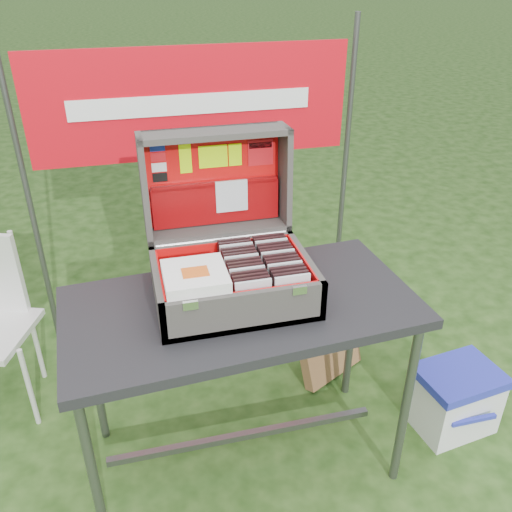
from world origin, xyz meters
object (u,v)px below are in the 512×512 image
object	(u,v)px
table	(242,386)
cardboard_box	(328,340)
cooler	(455,399)
suitcase	(229,226)

from	to	relation	value
table	cardboard_box	xyz separation A→B (m)	(0.55, 0.44, -0.21)
table	cooler	size ratio (longest dim) A/B	3.61
suitcase	table	bearing A→B (deg)	-75.57
table	cardboard_box	world-z (taller)	table
suitcase	cardboard_box	size ratio (longest dim) A/B	1.44
cooler	cardboard_box	distance (m)	0.66
suitcase	cardboard_box	bearing A→B (deg)	31.54
suitcase	cardboard_box	distance (m)	1.12
cooler	cardboard_box	size ratio (longest dim) A/B	0.91
cooler	cardboard_box	xyz separation A→B (m)	(-0.43, 0.50, 0.04)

